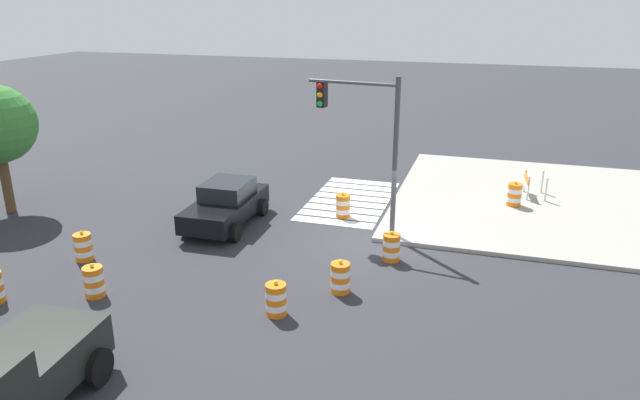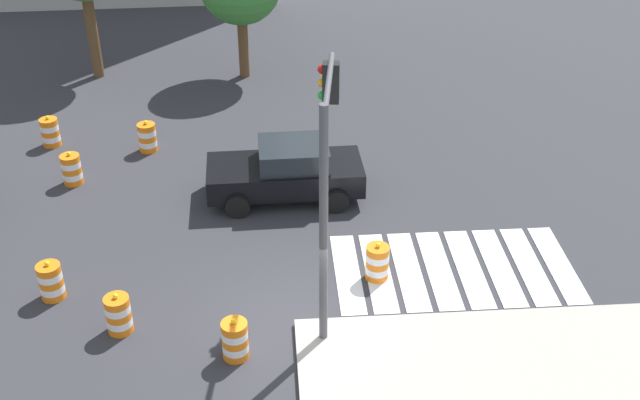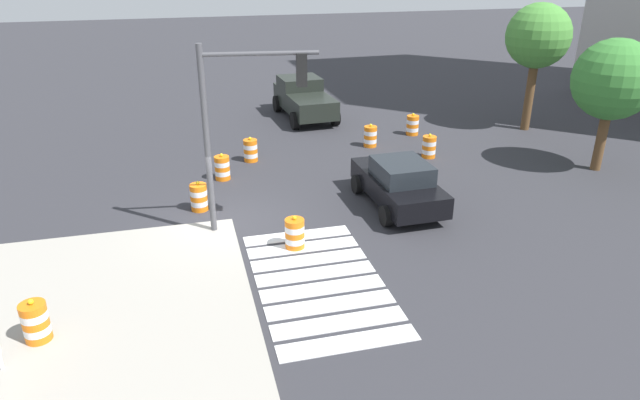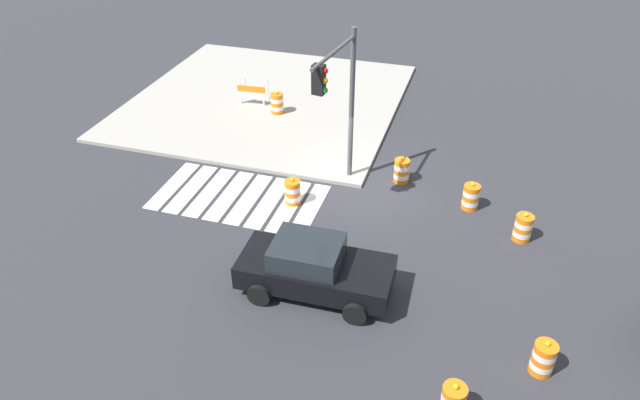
# 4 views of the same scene
# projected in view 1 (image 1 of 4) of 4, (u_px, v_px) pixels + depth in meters

# --- Properties ---
(ground_plane) EXTENTS (120.00, 120.00, 0.00)m
(ground_plane) POSITION_uv_depth(u_px,v_px,m) (371.00, 242.00, 20.33)
(ground_plane) COLOR #2D2D33
(sidewalk_corner) EXTENTS (12.00, 12.00, 0.15)m
(sidewalk_corner) POSITION_uv_depth(u_px,v_px,m) (545.00, 202.00, 24.06)
(sidewalk_corner) COLOR #9E998E
(sidewalk_corner) RESTS_ON ground
(crosswalk_stripes) EXTENTS (5.85, 3.20, 0.02)m
(crosswalk_stripes) POSITION_uv_depth(u_px,v_px,m) (350.00, 200.00, 24.44)
(crosswalk_stripes) COLOR silver
(crosswalk_stripes) RESTS_ON ground
(sports_car) EXTENTS (4.35, 2.23, 1.63)m
(sports_car) POSITION_uv_depth(u_px,v_px,m) (226.00, 204.00, 21.64)
(sports_car) COLOR black
(sports_car) RESTS_ON ground
(traffic_barrel_near_corner) EXTENTS (0.56, 0.56, 1.02)m
(traffic_barrel_near_corner) POSITION_uv_depth(u_px,v_px,m) (276.00, 299.00, 15.54)
(traffic_barrel_near_corner) COLOR orange
(traffic_barrel_near_corner) RESTS_ON ground
(traffic_barrel_crosswalk_end) EXTENTS (0.56, 0.56, 1.02)m
(traffic_barrel_crosswalk_end) POSITION_uv_depth(u_px,v_px,m) (343.00, 206.00, 22.48)
(traffic_barrel_crosswalk_end) COLOR orange
(traffic_barrel_crosswalk_end) RESTS_ON ground
(traffic_barrel_median_far) EXTENTS (0.56, 0.56, 1.02)m
(traffic_barrel_median_far) POSITION_uv_depth(u_px,v_px,m) (94.00, 282.00, 16.52)
(traffic_barrel_median_far) COLOR orange
(traffic_barrel_median_far) RESTS_ON ground
(traffic_barrel_far_curb) EXTENTS (0.56, 0.56, 1.02)m
(traffic_barrel_far_curb) POSITION_uv_depth(u_px,v_px,m) (391.00, 247.00, 18.77)
(traffic_barrel_far_curb) COLOR orange
(traffic_barrel_far_curb) RESTS_ON ground
(traffic_barrel_lane_center) EXTENTS (0.56, 0.56, 1.02)m
(traffic_barrel_lane_center) POSITION_uv_depth(u_px,v_px,m) (83.00, 247.00, 18.79)
(traffic_barrel_lane_center) COLOR orange
(traffic_barrel_lane_center) RESTS_ON ground
(traffic_barrel_opposite_curb) EXTENTS (0.56, 0.56, 1.02)m
(traffic_barrel_opposite_curb) POSITION_uv_depth(u_px,v_px,m) (340.00, 278.00, 16.74)
(traffic_barrel_opposite_curb) COLOR orange
(traffic_barrel_opposite_curb) RESTS_ON ground
(traffic_barrel_on_sidewalk) EXTENTS (0.56, 0.56, 1.02)m
(traffic_barrel_on_sidewalk) POSITION_uv_depth(u_px,v_px,m) (514.00, 195.00, 23.31)
(traffic_barrel_on_sidewalk) COLOR orange
(traffic_barrel_on_sidewalk) RESTS_ON sidewalk_corner
(construction_barricade) EXTENTS (1.30, 0.88, 1.00)m
(construction_barricade) POSITION_uv_depth(u_px,v_px,m) (530.00, 183.00, 24.37)
(construction_barricade) COLOR silver
(construction_barricade) RESTS_ON sidewalk_corner
(traffic_light_pole) EXTENTS (0.64, 3.27, 5.50)m
(traffic_light_pole) POSITION_uv_depth(u_px,v_px,m) (364.00, 126.00, 19.85)
(traffic_light_pole) COLOR #4C4C51
(traffic_light_pole) RESTS_ON sidewalk_corner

